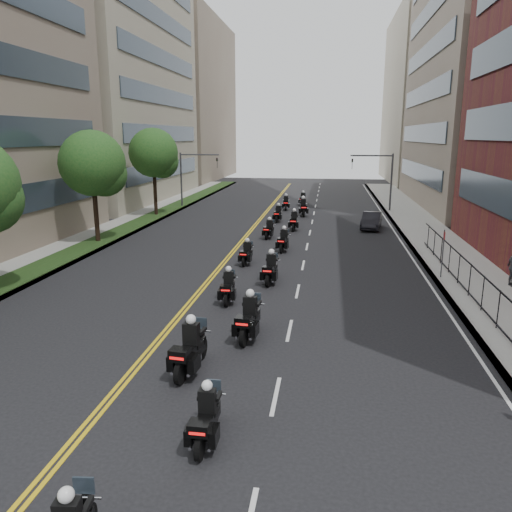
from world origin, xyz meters
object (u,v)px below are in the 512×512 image
Objects in this scene: motorcycle_9 at (294,222)px; motorcycle_12 at (286,203)px; motorcycle_13 at (303,200)px; parked_sedan at (372,221)px; motorcycle_5 at (271,270)px; motorcycle_3 at (249,319)px; motorcycle_11 at (303,208)px; motorcycle_6 at (247,254)px; motorcycle_1 at (206,419)px; motorcycle_2 at (190,350)px; motorcycle_8 at (269,230)px; motorcycle_4 at (228,288)px; motorcycle_7 at (284,241)px; motorcycle_10 at (278,214)px.

motorcycle_9 is 1.06× the size of motorcycle_12.
motorcycle_13 is 14.30m from parked_sedan.
motorcycle_5 reaches higher than motorcycle_12.
motorcycle_11 is (0.45, 29.14, 0.01)m from motorcycle_3.
motorcycle_6 is at bearing -99.24° from motorcycle_9.
motorcycle_6 is 18.52m from motorcycle_11.
motorcycle_1 is at bearing -84.48° from motorcycle_3.
motorcycle_3 is at bearing 70.86° from motorcycle_2.
motorcycle_6 is 14.96m from parked_sedan.
motorcycle_13 is at bearing 90.04° from motorcycle_1.
motorcycle_8 is at bearing 96.38° from motorcycle_2.
motorcycle_9 is 14.36m from motorcycle_13.
motorcycle_2 is 27.40m from parked_sedan.
motorcycle_6 is 0.89× the size of motorcycle_9.
motorcycle_4 is at bearing 98.59° from motorcycle_1.
motorcycle_12 is (-1.58, 10.95, -0.04)m from motorcycle_9.
motorcycle_6 is at bearing -89.25° from motorcycle_13.
motorcycle_12 is (-0.06, 35.80, -0.10)m from motorcycle_2.
motorcycle_2 is 1.01× the size of motorcycle_3.
motorcycle_9 is (1.68, 17.93, 0.04)m from motorcycle_4.
motorcycle_2 is at bearing -92.76° from motorcycle_9.
motorcycle_3 is at bearing 90.01° from motorcycle_1.
motorcycle_3 is at bearing -83.78° from motorcycle_7.
motorcycle_1 is 0.97× the size of motorcycle_12.
motorcycle_8 is 0.97× the size of motorcycle_13.
motorcycle_4 reaches higher than motorcycle_13.
motorcycle_10 is 1.00× the size of motorcycle_12.
motorcycle_11 reaches higher than motorcycle_8.
motorcycle_11 is (0.49, 14.71, 0.09)m from motorcycle_7.
motorcycle_1 reaches higher than motorcycle_6.
motorcycle_4 is 0.55× the size of parked_sedan.
motorcycle_3 is 32.86m from motorcycle_12.
motorcycle_10 is 7.20m from motorcycle_12.
parked_sedan is at bearing -59.42° from motorcycle_13.
motorcycle_4 reaches higher than motorcycle_6.
motorcycle_12 is (-1.92, 3.70, -0.09)m from motorcycle_11.
motorcycle_10 is 8.07m from parked_sedan.
motorcycle_12 is at bearing 98.93° from motorcycle_9.
parked_sedan is (7.62, 26.32, -0.08)m from motorcycle_2.
motorcycle_5 is 1.09× the size of motorcycle_13.
motorcycle_5 is (-0.02, 13.67, 0.06)m from motorcycle_1.
motorcycle_13 is at bearing 83.96° from motorcycle_4.
motorcycle_12 is (-1.47, 32.83, -0.09)m from motorcycle_3.
motorcycle_6 is (-1.85, 10.76, -0.13)m from motorcycle_3.
motorcycle_3 is 25.68m from motorcycle_10.
motorcycle_6 is at bearing -110.17° from motorcycle_7.
motorcycle_10 is at bearing 86.69° from motorcycle_4.
motorcycle_12 is (0.38, 22.08, 0.04)m from motorcycle_6.
motorcycle_2 is at bearing -87.12° from motorcycle_13.
motorcycle_1 is at bearing -78.78° from motorcycle_8.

